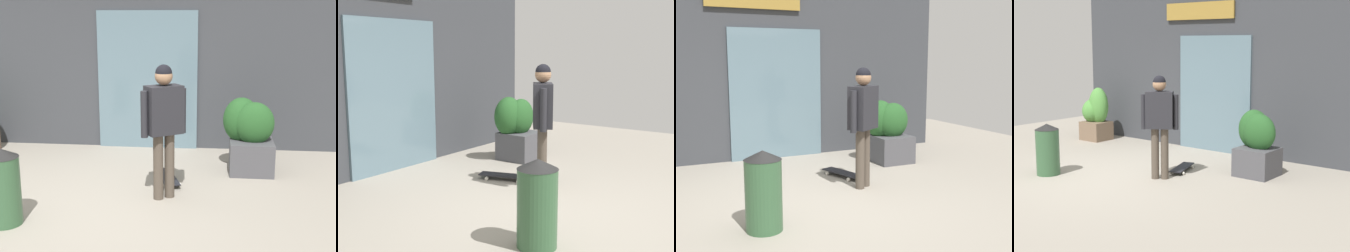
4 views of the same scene
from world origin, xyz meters
TOP-DOWN VIEW (x-y plane):
  - ground_plane at (0.00, 0.00)m, footprint 12.00×12.00m
  - building_facade at (0.00, 2.95)m, footprint 7.14×0.31m
  - skateboarder at (0.72, 0.40)m, footprint 0.54×0.46m
  - skateboard at (0.69, 1.03)m, footprint 0.45×0.80m
  - planter_box_right at (1.86, 1.62)m, footprint 0.76×0.69m
  - trash_bin at (-1.00, -0.58)m, footprint 0.41×0.41m

SIDE VIEW (x-z plane):
  - ground_plane at x=0.00m, z-range 0.00..0.00m
  - skateboard at x=0.69m, z-range 0.03..0.10m
  - trash_bin at x=-1.00m, z-range 0.00..0.89m
  - planter_box_right at x=1.86m, z-range 0.01..1.13m
  - skateboarder at x=0.72m, z-range 0.20..1.94m
  - building_facade at x=0.00m, z-range -0.02..3.48m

